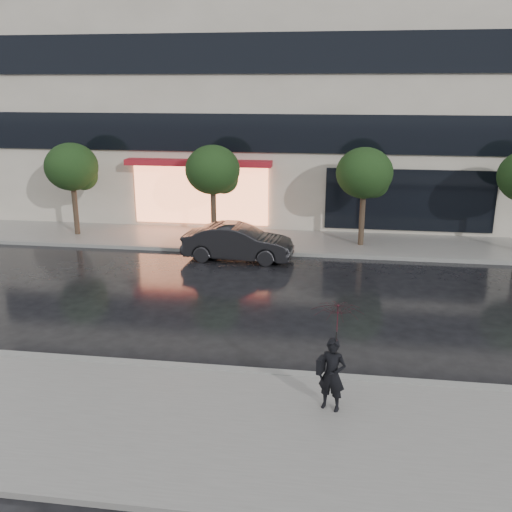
# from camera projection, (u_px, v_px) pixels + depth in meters

# --- Properties ---
(ground) EXTENTS (120.00, 120.00, 0.00)m
(ground) POSITION_uv_depth(u_px,v_px,m) (248.00, 355.00, 13.83)
(ground) COLOR black
(ground) RESTS_ON ground
(sidewalk_near) EXTENTS (60.00, 4.50, 0.12)m
(sidewalk_near) POSITION_uv_depth(u_px,v_px,m) (221.00, 429.00, 10.74)
(sidewalk_near) COLOR slate
(sidewalk_near) RESTS_ON ground
(sidewalk_far) EXTENTS (60.00, 3.50, 0.12)m
(sidewalk_far) POSITION_uv_depth(u_px,v_px,m) (287.00, 242.00, 23.53)
(sidewalk_far) COLOR slate
(sidewalk_far) RESTS_ON ground
(curb_near) EXTENTS (60.00, 0.25, 0.14)m
(curb_near) POSITION_uv_depth(u_px,v_px,m) (241.00, 372.00, 12.87)
(curb_near) COLOR gray
(curb_near) RESTS_ON ground
(curb_far) EXTENTS (60.00, 0.25, 0.14)m
(curb_far) POSITION_uv_depth(u_px,v_px,m) (282.00, 253.00, 21.87)
(curb_far) COLOR gray
(curb_far) RESTS_ON ground
(office_building) EXTENTS (30.00, 12.76, 18.00)m
(office_building) POSITION_uv_depth(u_px,v_px,m) (304.00, 27.00, 28.25)
(office_building) COLOR beige
(office_building) RESTS_ON ground
(tree_far_west) EXTENTS (2.20, 2.20, 3.99)m
(tree_far_west) POSITION_uv_depth(u_px,v_px,m) (73.00, 169.00, 23.71)
(tree_far_west) COLOR #33261C
(tree_far_west) RESTS_ON ground
(tree_mid_west) EXTENTS (2.20, 2.20, 3.99)m
(tree_mid_west) POSITION_uv_depth(u_px,v_px,m) (214.00, 172.00, 22.89)
(tree_mid_west) COLOR #33261C
(tree_mid_west) RESTS_ON ground
(tree_mid_east) EXTENTS (2.20, 2.20, 3.99)m
(tree_mid_east) POSITION_uv_depth(u_px,v_px,m) (366.00, 175.00, 22.07)
(tree_mid_east) COLOR #33261C
(tree_mid_east) RESTS_ON ground
(parked_car) EXTENTS (4.12, 1.60, 1.34)m
(parked_car) POSITION_uv_depth(u_px,v_px,m) (238.00, 242.00, 21.11)
(parked_car) COLOR black
(parked_car) RESTS_ON ground
(pedestrian_with_umbrella) EXTENTS (1.24, 1.26, 2.25)m
(pedestrian_with_umbrella) POSITION_uv_depth(u_px,v_px,m) (335.00, 338.00, 10.87)
(pedestrian_with_umbrella) COLOR black
(pedestrian_with_umbrella) RESTS_ON sidewalk_near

